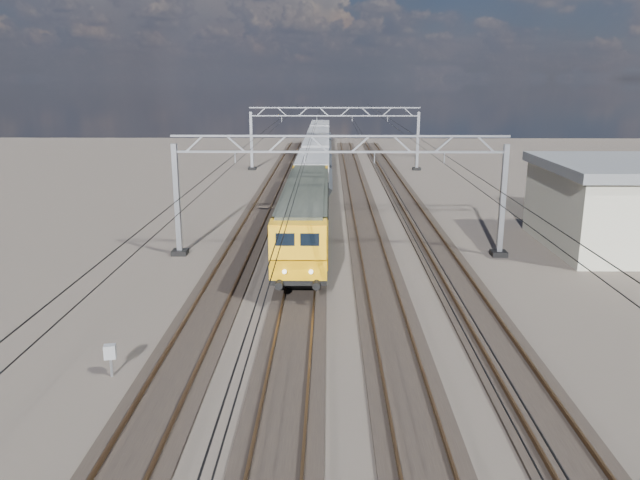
{
  "coord_description": "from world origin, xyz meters",
  "views": [
    {
      "loc": [
        -0.6,
        -31.75,
        10.19
      ],
      "look_at": [
        -1.04,
        -1.66,
        2.4
      ],
      "focal_mm": 35.0,
      "sensor_mm": 36.0,
      "label": 1
    }
  ],
  "objects_px": {
    "hopper_wagon_lead": "(313,172)",
    "hopper_wagon_fourth": "(320,132)",
    "hopper_wagon_third": "(319,141)",
    "hopper_wagon_mid": "(316,153)",
    "trackside_cabinet": "(110,353)",
    "catenary_gantry_mid": "(339,191)",
    "locomotive": "(306,212)",
    "catenary_gantry_far": "(334,136)"
  },
  "relations": [
    {
      "from": "hopper_wagon_lead",
      "to": "hopper_wagon_third",
      "type": "distance_m",
      "value": 28.4
    },
    {
      "from": "trackside_cabinet",
      "to": "hopper_wagon_third",
      "type": "bearing_deg",
      "value": 72.59
    },
    {
      "from": "hopper_wagon_lead",
      "to": "trackside_cabinet",
      "type": "relative_size",
      "value": 10.85
    },
    {
      "from": "hopper_wagon_fourth",
      "to": "catenary_gantry_far",
      "type": "bearing_deg",
      "value": -85.54
    },
    {
      "from": "hopper_wagon_fourth",
      "to": "trackside_cabinet",
      "type": "relative_size",
      "value": 10.85
    },
    {
      "from": "locomotive",
      "to": "hopper_wagon_fourth",
      "type": "distance_m",
      "value": 60.3
    },
    {
      "from": "hopper_wagon_third",
      "to": "trackside_cabinet",
      "type": "relative_size",
      "value": 10.85
    },
    {
      "from": "hopper_wagon_third",
      "to": "hopper_wagon_mid",
      "type": "bearing_deg",
      "value": -90.0
    },
    {
      "from": "hopper_wagon_fourth",
      "to": "locomotive",
      "type": "bearing_deg",
      "value": -90.0
    },
    {
      "from": "hopper_wagon_fourth",
      "to": "trackside_cabinet",
      "type": "bearing_deg",
      "value": -94.62
    },
    {
      "from": "hopper_wagon_lead",
      "to": "hopper_wagon_fourth",
      "type": "height_order",
      "value": "same"
    },
    {
      "from": "hopper_wagon_lead",
      "to": "trackside_cabinet",
      "type": "bearing_deg",
      "value": -100.18
    },
    {
      "from": "locomotive",
      "to": "catenary_gantry_mid",
      "type": "bearing_deg",
      "value": -33.48
    },
    {
      "from": "trackside_cabinet",
      "to": "hopper_wagon_lead",
      "type": "bearing_deg",
      "value": 68.06
    },
    {
      "from": "catenary_gantry_far",
      "to": "hopper_wagon_lead",
      "type": "height_order",
      "value": "catenary_gantry_far"
    },
    {
      "from": "hopper_wagon_third",
      "to": "trackside_cabinet",
      "type": "height_order",
      "value": "hopper_wagon_third"
    },
    {
      "from": "catenary_gantry_mid",
      "to": "hopper_wagon_fourth",
      "type": "xyz_separation_m",
      "value": [
        -2.0,
        61.62,
        -1.67
      ]
    },
    {
      "from": "hopper_wagon_third",
      "to": "hopper_wagon_fourth",
      "type": "height_order",
      "value": "same"
    },
    {
      "from": "locomotive",
      "to": "hopper_wagon_lead",
      "type": "height_order",
      "value": "locomotive"
    },
    {
      "from": "hopper_wagon_third",
      "to": "trackside_cabinet",
      "type": "distance_m",
      "value": 63.5
    },
    {
      "from": "catenary_gantry_mid",
      "to": "hopper_wagon_fourth",
      "type": "distance_m",
      "value": 61.67
    },
    {
      "from": "catenary_gantry_mid",
      "to": "locomotive",
      "type": "relative_size",
      "value": 0.94
    },
    {
      "from": "hopper_wagon_lead",
      "to": "hopper_wagon_fourth",
      "type": "bearing_deg",
      "value": 90.0
    },
    {
      "from": "catenary_gantry_mid",
      "to": "trackside_cabinet",
      "type": "distance_m",
      "value": 18.04
    },
    {
      "from": "hopper_wagon_lead",
      "to": "catenary_gantry_mid",
      "type": "bearing_deg",
      "value": -84.0
    },
    {
      "from": "catenary_gantry_mid",
      "to": "hopper_wagon_mid",
      "type": "bearing_deg",
      "value": 93.45
    },
    {
      "from": "hopper_wagon_third",
      "to": "hopper_wagon_fourth",
      "type": "bearing_deg",
      "value": 90.0
    },
    {
      "from": "hopper_wagon_mid",
      "to": "hopper_wagon_lead",
      "type": "bearing_deg",
      "value": -90.0
    },
    {
      "from": "hopper_wagon_mid",
      "to": "hopper_wagon_fourth",
      "type": "bearing_deg",
      "value": 90.0
    },
    {
      "from": "trackside_cabinet",
      "to": "catenary_gantry_mid",
      "type": "bearing_deg",
      "value": 50.62
    },
    {
      "from": "catenary_gantry_far",
      "to": "trackside_cabinet",
      "type": "distance_m",
      "value": 52.5
    },
    {
      "from": "hopper_wagon_fourth",
      "to": "trackside_cabinet",
      "type": "height_order",
      "value": "hopper_wagon_fourth"
    },
    {
      "from": "catenary_gantry_mid",
      "to": "trackside_cabinet",
      "type": "height_order",
      "value": "catenary_gantry_mid"
    },
    {
      "from": "hopper_wagon_mid",
      "to": "trackside_cabinet",
      "type": "height_order",
      "value": "hopper_wagon_mid"
    },
    {
      "from": "catenary_gantry_far",
      "to": "hopper_wagon_third",
      "type": "bearing_deg",
      "value": 99.94
    },
    {
      "from": "catenary_gantry_far",
      "to": "hopper_wagon_mid",
      "type": "xyz_separation_m",
      "value": [
        -2.0,
        -2.78,
        -1.67
      ]
    },
    {
      "from": "locomotive",
      "to": "hopper_wagon_third",
      "type": "xyz_separation_m",
      "value": [
        -0.0,
        46.1,
        -0.09
      ]
    },
    {
      "from": "hopper_wagon_fourth",
      "to": "trackside_cabinet",
      "type": "distance_m",
      "value": 77.64
    },
    {
      "from": "locomotive",
      "to": "hopper_wagon_mid",
      "type": "bearing_deg",
      "value": 90.0
    },
    {
      "from": "locomotive",
      "to": "trackside_cabinet",
      "type": "relative_size",
      "value": 17.62
    },
    {
      "from": "hopper_wagon_lead",
      "to": "hopper_wagon_mid",
      "type": "bearing_deg",
      "value": 90.0
    },
    {
      "from": "catenary_gantry_far",
      "to": "hopper_wagon_third",
      "type": "distance_m",
      "value": 11.71
    }
  ]
}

